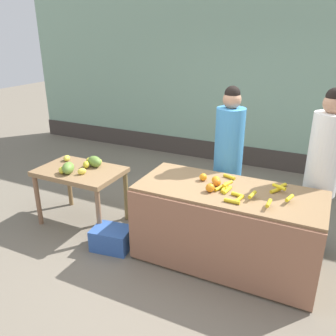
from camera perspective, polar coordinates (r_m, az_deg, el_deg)
ground_plane at (r=4.20m, az=2.94°, el=-13.11°), size 24.00×24.00×0.00m
market_wall_back at (r=6.51m, az=14.53°, el=14.69°), size 9.86×0.23×3.42m
fruit_stall_counter at (r=3.83m, az=9.50°, el=-9.46°), size 1.92×0.85×0.87m
side_table_wooden at (r=4.58m, az=-14.15°, el=-1.37°), size 1.06×0.70×0.75m
banana_bunch_pile at (r=3.57m, az=12.61°, el=-3.68°), size 0.79×0.65×0.07m
orange_pile at (r=3.67m, az=7.16°, el=-2.31°), size 0.26×0.32×0.09m
mango_papaya_pile at (r=4.54m, az=-14.00°, el=0.57°), size 0.66×0.62×0.14m
vendor_woman_blue_shirt at (r=4.26m, az=9.77°, el=1.06°), size 0.34×0.34×1.82m
vendor_woman_white_shirt at (r=4.09m, az=23.79°, el=-1.02°), size 0.34×0.34×1.87m
produce_crate at (r=4.20m, az=-9.20°, el=-11.31°), size 0.48×0.38×0.26m
produce_sack at (r=4.80m, az=-1.84°, el=-4.98°), size 0.47×0.45×0.48m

